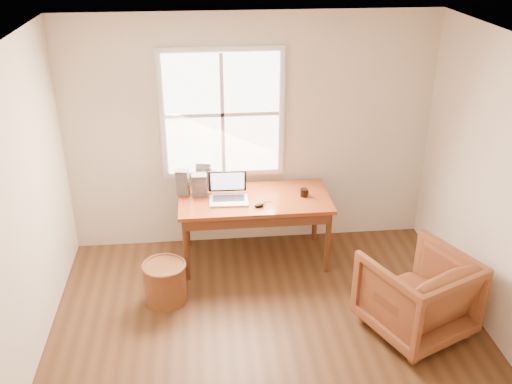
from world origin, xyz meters
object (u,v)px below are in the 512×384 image
desk (254,199)px  coffee_mug (304,193)px  cd_stack_a (204,174)px  wicker_stool (165,283)px  armchair (417,294)px  laptop (229,190)px

desk → coffee_mug: bearing=-2.3°
coffee_mug → cd_stack_a: bearing=158.1°
coffee_mug → cd_stack_a: 1.10m
desk → wicker_stool: 1.28m
desk → armchair: bearing=-45.5°
cd_stack_a → armchair: bearing=-42.0°
armchair → cd_stack_a: size_ratio=2.78×
cd_stack_a → coffee_mug: bearing=-17.7°
laptop → coffee_mug: (0.80, 0.04, -0.10)m
laptop → coffee_mug: laptop is taller
desk → laptop: laptop is taller
cd_stack_a → laptop: bearing=-57.2°
desk → wicker_stool: bearing=-144.1°
laptop → wicker_stool: bearing=-135.1°
armchair → cd_stack_a: 2.54m
armchair → laptop: (-1.61, 1.29, 0.50)m
desk → laptop: bearing=-167.1°
armchair → desk: bearing=-69.8°
laptop → cd_stack_a: 0.45m
desk → armchair: (1.33, -1.35, -0.34)m
armchair → laptop: bearing=-63.0°
armchair → cd_stack_a: cd_stack_a is taller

